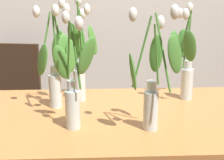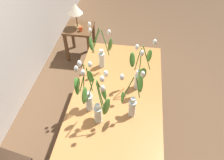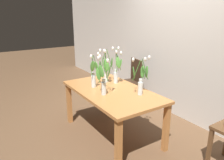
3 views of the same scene
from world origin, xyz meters
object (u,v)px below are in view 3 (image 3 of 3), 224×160
Objects in this scene: tulip_vase_0 at (103,80)px; tulip_vase_4 at (94,76)px; tulip_vase_3 at (117,70)px; tulip_vase_2 at (106,69)px; dining_chair at (132,79)px; tulip_vase_1 at (141,80)px; dining_table at (112,96)px.

tulip_vase_0 is 0.36m from tulip_vase_4.
tulip_vase_3 is 1.11× the size of tulip_vase_4.
tulip_vase_3 is (-0.34, 0.45, 0.00)m from tulip_vase_0.
tulip_vase_2 reaches higher than dining_chair.
tulip_vase_0 is at bearing -7.28° from tulip_vase_4.
tulip_vase_4 is at bearing -147.35° from tulip_vase_1.
tulip_vase_0 reaches higher than tulip_vase_4.
dining_table is at bearing -46.16° from tulip_vase_3.
dining_table is at bearing -50.62° from dining_chair.
dining_chair is at bearing 117.74° from tulip_vase_2.
tulip_vase_2 is 0.62× the size of dining_chair.
tulip_vase_0 is 0.57m from tulip_vase_3.
dining_table is at bearing -145.70° from tulip_vase_1.
tulip_vase_1 is 0.73m from tulip_vase_2.
tulip_vase_2 is (-0.37, 0.12, 0.32)m from dining_table.
tulip_vase_2 is 1.11m from dining_chair.
tulip_vase_0 is at bearing -52.72° from dining_chair.
dining_chair is (-0.58, 1.18, -0.40)m from tulip_vase_4.
tulip_vase_2 is 0.30m from tulip_vase_4.
tulip_vase_2 is 0.18m from tulip_vase_3.
tulip_vase_1 is at bearing 32.65° from tulip_vase_4.
tulip_vase_2 reaches higher than tulip_vase_4.
dining_table is 2.92× the size of tulip_vase_1.
tulip_vase_1 reaches higher than tulip_vase_4.
tulip_vase_2 is 0.98× the size of tulip_vase_3.
dining_chair is (-0.59, 0.77, -0.43)m from tulip_vase_3.
tulip_vase_2 is at bearing 161.56° from dining_table.
tulip_vase_0 is 1.04× the size of tulip_vase_1.
tulip_vase_3 reaches higher than tulip_vase_2.
tulip_vase_0 is 0.51m from tulip_vase_1.
dining_chair is at bearing 146.79° from tulip_vase_1.
dining_chair is (-0.47, 0.90, -0.44)m from tulip_vase_2.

